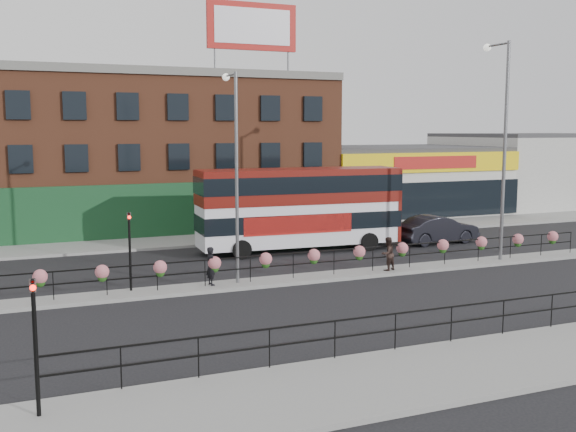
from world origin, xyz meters
name	(u,v)px	position (x,y,z in m)	size (l,w,h in m)	color
ground	(314,279)	(0.00, 0.00, 0.00)	(120.00, 120.00, 0.00)	black
south_pavement	(491,363)	(0.00, -12.00, 0.07)	(60.00, 4.00, 0.15)	gray
north_pavement	(231,238)	(0.00, 12.00, 0.07)	(60.00, 4.00, 0.15)	gray
median	(314,278)	(0.00, 0.00, 0.07)	(60.00, 1.60, 0.15)	gray
yellow_line_inner	(443,342)	(0.00, -9.70, 0.01)	(60.00, 0.10, 0.01)	gold
yellow_line_outer	(446,344)	(0.00, -9.88, 0.01)	(60.00, 0.10, 0.01)	gold
brick_building	(139,152)	(-4.00, 19.96, 5.13)	(25.00, 12.21, 10.30)	brown
supermarket	(391,180)	(16.00, 19.90, 2.65)	(15.00, 12.25, 5.30)	silver
warehouse_east	(534,169)	(30.75, 20.00, 3.15)	(14.50, 12.00, 6.30)	#B7B8B2
billboard	(252,27)	(2.50, 14.99, 13.18)	(6.00, 0.29, 4.40)	#A91713
median_railing	(314,256)	(0.00, 0.00, 1.05)	(30.04, 0.56, 1.23)	black
south_railing	(395,323)	(-2.00, -10.10, 0.96)	(20.04, 0.05, 1.12)	black
double_decker_bus	(300,201)	(2.29, 6.76, 2.79)	(11.34, 3.27, 4.54)	white
car	(437,229)	(10.76, 5.99, 0.82)	(5.07, 2.00, 1.64)	black
pedestrian_a	(211,266)	(-4.71, 0.09, 0.96)	(0.46, 0.64, 1.63)	black
pedestrian_b	(388,254)	(3.68, -0.19, 0.93)	(0.90, 0.79, 1.56)	#2E1F1B
lamp_column_west	(235,159)	(-3.54, 0.31, 5.42)	(0.32, 1.56, 8.89)	slate
lamp_column_east	(502,131)	(10.31, 0.19, 6.55)	(0.39, 1.90, 10.80)	slate
traffic_light_south	(34,317)	(-12.00, -11.01, 2.47)	(0.15, 0.28, 3.65)	black
traffic_light_median	(129,234)	(-8.00, 0.39, 2.47)	(0.15, 0.28, 3.65)	black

